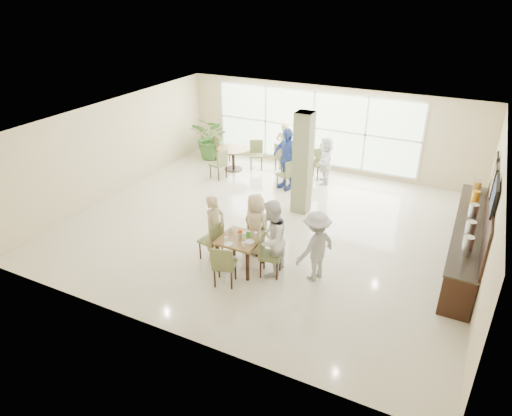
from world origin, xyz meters
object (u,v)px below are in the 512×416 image
at_px(round_table_left, 233,154).
at_px(teen_far, 256,224).
at_px(buffet_counter, 468,239).
at_px(adult_b, 325,160).
at_px(teen_left, 215,228).
at_px(main_table, 240,242).
at_px(adult_a, 287,159).
at_px(adult_standing, 284,146).
at_px(teen_right, 271,238).
at_px(potted_plant, 212,138).
at_px(teen_standing, 316,246).
at_px(round_table_right, 298,162).

height_order(round_table_left, teen_far, teen_far).
relative_size(buffet_counter, adult_b, 3.13).
bearing_deg(teen_left, buffet_counter, -55.64).
xyz_separation_m(main_table, adult_a, (-0.83, 4.52, 0.30)).
xyz_separation_m(adult_b, adult_standing, (-1.62, 0.51, 0.06)).
bearing_deg(teen_right, main_table, -86.12).
xyz_separation_m(potted_plant, adult_standing, (2.71, 0.21, 0.03)).
bearing_deg(teen_right, teen_left, -93.43).
xyz_separation_m(buffet_counter, adult_standing, (-5.98, 3.39, 0.25)).
relative_size(main_table, teen_standing, 0.56).
bearing_deg(adult_standing, teen_far, 92.61).
bearing_deg(buffet_counter, adult_standing, 150.44).
height_order(teen_standing, adult_b, teen_standing).
relative_size(main_table, teen_far, 0.59).
height_order(main_table, teen_far, teen_far).
bearing_deg(teen_far, teen_standing, -174.57).
bearing_deg(adult_standing, round_table_right, 127.87).
distance_m(teen_left, adult_a, 4.45).
distance_m(buffet_counter, teen_far, 4.81).
bearing_deg(adult_standing, teen_standing, 105.56).
relative_size(buffet_counter, teen_far, 3.13).
distance_m(potted_plant, adult_standing, 2.72).
xyz_separation_m(teen_far, adult_a, (-0.84, 3.79, 0.20)).
relative_size(buffet_counter, adult_standing, 2.91).
bearing_deg(teen_standing, potted_plant, -107.70).
height_order(potted_plant, adult_standing, adult_standing).
distance_m(potted_plant, teen_standing, 7.93).
bearing_deg(adult_standing, round_table_left, 14.94).
height_order(round_table_right, teen_far, teen_far).
relative_size(main_table, round_table_left, 0.82).
relative_size(teen_far, adult_standing, 0.93).
height_order(teen_far, adult_standing, adult_standing).
bearing_deg(round_table_left, teen_left, -65.07).
bearing_deg(adult_standing, adult_a, 102.06).
relative_size(round_table_left, teen_right, 0.62).
height_order(round_table_left, teen_left, teen_left).
bearing_deg(round_table_right, teen_left, -89.09).
relative_size(teen_right, teen_standing, 1.10).
relative_size(teen_standing, adult_a, 0.83).
relative_size(teen_far, adult_a, 0.79).
relative_size(buffet_counter, teen_left, 2.98).
bearing_deg(adult_a, main_table, -57.93).
bearing_deg(adult_a, buffet_counter, 1.31).
height_order(teen_left, teen_far, teen_left).
bearing_deg(adult_a, potted_plant, -177.94).
height_order(teen_standing, adult_standing, adult_standing).
bearing_deg(buffet_counter, main_table, -150.24).
height_order(potted_plant, teen_left, teen_left).
relative_size(adult_a, adult_b, 1.27).
bearing_deg(adult_b, adult_a, -62.30).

